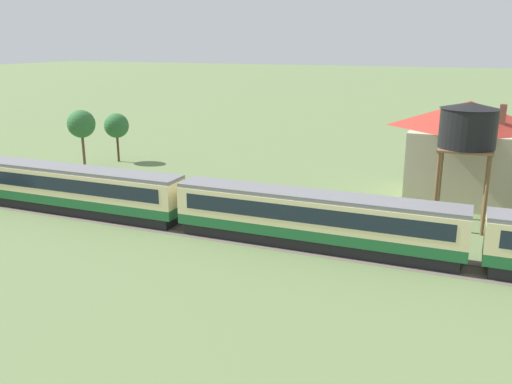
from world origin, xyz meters
TOP-DOWN VIEW (x-y plane):
  - passenger_train at (-20.29, -0.44)m, footprint 109.99×2.90m
  - railway_track at (-9.40, -0.44)m, footprint 163.88×3.60m
  - station_house_red_roof at (-11.07, 16.90)m, footprint 10.62×9.65m
  - water_tower at (-10.91, 8.82)m, footprint 4.58×4.58m
  - yard_tree_0 at (-52.69, 13.26)m, footprint 3.22×3.22m
  - yard_tree_2 at (-51.72, 18.52)m, footprint 3.05×3.05m

SIDE VIEW (x-z plane):
  - railway_track at x=-9.40m, z-range -0.01..0.03m
  - passenger_train at x=-20.29m, z-range 0.22..4.33m
  - yard_tree_2 at x=-51.72m, z-range 1.49..7.58m
  - station_house_red_roof at x=-11.07m, z-range 0.15..9.57m
  - yard_tree_0 at x=-52.69m, z-range 1.87..8.92m
  - water_tower at x=-10.91m, z-range 3.07..13.18m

